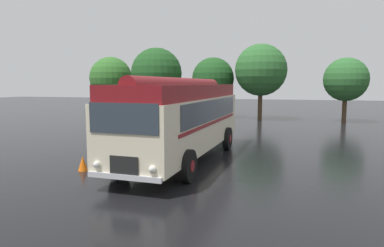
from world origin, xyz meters
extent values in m
plane|color=black|center=(0.00, 0.00, 0.00)|extent=(120.00, 120.00, 0.00)
cube|color=beige|center=(0.57, 0.89, 1.60)|extent=(3.09, 10.13, 2.10)
cube|color=maroon|center=(0.57, 0.89, 2.93)|extent=(2.88, 9.92, 0.56)
cylinder|color=maroon|center=(0.57, 0.89, 3.19)|extent=(1.16, 9.52, 0.60)
cube|color=#2D3842|center=(1.85, 1.11, 2.17)|extent=(0.51, 7.99, 0.84)
cube|color=#2D3842|center=(-0.67, 1.26, 2.17)|extent=(0.51, 7.99, 0.84)
cube|color=maroon|center=(1.85, 1.01, 1.63)|extent=(0.52, 8.19, 0.12)
cube|color=maroon|center=(-0.67, 1.16, 1.63)|extent=(0.52, 8.19, 0.12)
cube|color=#2D3842|center=(0.28, -4.12, 2.27)|extent=(2.20, 0.17, 0.88)
cube|color=black|center=(0.28, -4.12, 0.90)|extent=(0.90, 0.11, 0.56)
cube|color=silver|center=(0.27, -4.14, 0.57)|extent=(2.38, 0.24, 0.16)
sphere|color=white|center=(1.17, -4.19, 0.87)|extent=(0.22, 0.22, 0.22)
sphere|color=white|center=(-0.62, -4.08, 0.87)|extent=(0.22, 0.22, 0.22)
cylinder|color=black|center=(1.69, -2.28, 0.55)|extent=(0.34, 1.11, 1.10)
cylinder|color=maroon|center=(1.69, -2.28, 0.55)|extent=(0.34, 0.40, 0.39)
cylinder|color=black|center=(-0.91, -2.13, 0.55)|extent=(0.34, 1.11, 1.10)
cylinder|color=maroon|center=(-0.91, -2.13, 0.55)|extent=(0.34, 0.40, 0.39)
cylinder|color=black|center=(2.04, 3.70, 0.55)|extent=(0.34, 1.11, 1.10)
cylinder|color=maroon|center=(2.04, 3.70, 0.55)|extent=(0.34, 0.40, 0.39)
cylinder|color=black|center=(-0.55, 3.86, 0.55)|extent=(0.34, 1.11, 1.10)
cylinder|color=maroon|center=(-0.55, 3.86, 0.55)|extent=(0.34, 0.40, 0.39)
cube|color=black|center=(-3.44, 11.71, 0.67)|extent=(2.02, 4.32, 0.70)
cube|color=black|center=(-3.43, 11.86, 1.34)|extent=(1.66, 2.29, 0.64)
cube|color=#2D3842|center=(-2.67, 11.80, 1.34)|extent=(0.17, 1.93, 0.50)
cube|color=#2D3842|center=(-4.18, 11.92, 1.34)|extent=(0.17, 1.93, 0.50)
cylinder|color=black|center=(-2.66, 10.35, 0.32)|extent=(0.25, 0.65, 0.64)
cylinder|color=black|center=(-4.42, 10.48, 0.32)|extent=(0.25, 0.65, 0.64)
cylinder|color=black|center=(-2.46, 12.94, 0.32)|extent=(0.25, 0.65, 0.64)
cylinder|color=black|center=(-4.22, 13.08, 0.32)|extent=(0.25, 0.65, 0.64)
cube|color=#4C5156|center=(-0.58, 11.46, 0.67)|extent=(1.73, 4.21, 0.70)
cube|color=#4C5156|center=(-0.58, 11.61, 1.34)|extent=(1.51, 2.19, 0.64)
cube|color=#2D3842|center=(0.18, 11.61, 1.34)|extent=(0.04, 1.93, 0.50)
cube|color=#2D3842|center=(-1.34, 11.60, 1.34)|extent=(0.04, 1.93, 0.50)
cylinder|color=black|center=(0.31, 10.16, 0.32)|extent=(0.20, 0.64, 0.64)
cylinder|color=black|center=(-1.45, 10.15, 0.32)|extent=(0.20, 0.64, 0.64)
cylinder|color=black|center=(0.29, 12.76, 0.32)|extent=(0.20, 0.64, 0.64)
cylinder|color=black|center=(-1.47, 12.75, 0.32)|extent=(0.20, 0.64, 0.64)
cube|color=silver|center=(-6.33, 12.02, 1.45)|extent=(2.01, 3.95, 2.10)
cube|color=#A4A4A4|center=(-6.33, 9.12, 1.20)|extent=(1.90, 1.74, 1.60)
cube|color=#2D3842|center=(-6.33, 8.24, 1.48)|extent=(1.70, 0.03, 0.72)
cylinder|color=black|center=(-5.29, 9.18, 0.40)|extent=(0.24, 0.80, 0.80)
cylinder|color=black|center=(-7.37, 9.17, 0.40)|extent=(0.24, 0.80, 0.80)
cylinder|color=black|center=(-5.30, 12.74, 0.40)|extent=(0.24, 0.80, 0.80)
cylinder|color=black|center=(-7.38, 12.74, 0.40)|extent=(0.24, 0.80, 0.80)
cylinder|color=#4C3823|center=(-12.43, 19.02, 1.11)|extent=(0.35, 0.35, 2.21)
sphere|color=#336B28|center=(-12.43, 19.02, 3.82)|extent=(4.29, 4.29, 4.29)
sphere|color=#336B28|center=(-11.84, 19.22, 4.05)|extent=(2.86, 2.86, 2.86)
cylinder|color=#4C3823|center=(-6.94, 17.63, 1.22)|extent=(0.39, 0.39, 2.43)
sphere|color=#1E4C1E|center=(-6.94, 17.63, 4.22)|extent=(4.77, 4.77, 4.77)
sphere|color=#1E4C1E|center=(-6.70, 17.95, 4.22)|extent=(3.20, 3.20, 3.20)
cylinder|color=#4C3823|center=(-1.76, 18.87, 1.12)|extent=(0.24, 0.24, 2.25)
sphere|color=#1E4C1E|center=(-1.76, 18.87, 3.73)|extent=(3.95, 3.95, 3.95)
sphere|color=#1E4C1E|center=(-1.57, 18.54, 3.47)|extent=(2.77, 2.77, 2.77)
cylinder|color=#4C3823|center=(2.67, 18.36, 1.37)|extent=(0.38, 0.38, 2.73)
sphere|color=#2D662D|center=(2.67, 18.36, 4.46)|extent=(4.61, 4.61, 4.61)
sphere|color=#2D662D|center=(2.49, 18.33, 4.34)|extent=(3.28, 3.28, 3.28)
cylinder|color=#4C3823|center=(9.68, 18.18, 1.12)|extent=(0.37, 0.37, 2.24)
sphere|color=#2D662D|center=(9.68, 18.18, 3.61)|extent=(3.63, 3.63, 3.63)
sphere|color=#2D662D|center=(9.79, 17.94, 3.62)|extent=(2.65, 2.65, 2.65)
cone|color=orange|center=(-2.55, -1.84, 0.28)|extent=(0.36, 0.36, 0.55)
camera|label=1|loc=(4.64, -12.92, 3.25)|focal=32.00mm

